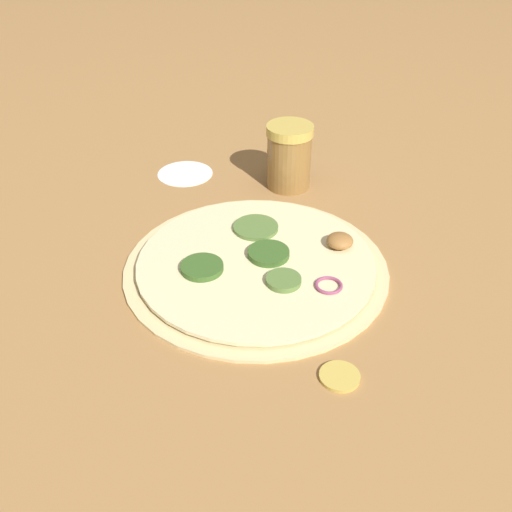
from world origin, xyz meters
TOP-DOWN VIEW (x-y plane):
  - ground_plane at (0.00, 0.00)m, footprint 3.00×3.00m
  - pizza at (0.00, -0.00)m, footprint 0.28×0.28m
  - spice_jar at (0.19, 0.02)m, footprint 0.06×0.06m
  - loose_cap at (-0.13, -0.12)m, footprint 0.04×0.04m
  - flour_patch at (0.18, 0.16)m, footprint 0.08×0.08m

SIDE VIEW (x-z plane):
  - ground_plane at x=0.00m, z-range 0.00..0.00m
  - flour_patch at x=0.18m, z-range 0.00..0.00m
  - loose_cap at x=-0.13m, z-range 0.00..0.01m
  - pizza at x=0.00m, z-range -0.01..0.02m
  - spice_jar at x=0.19m, z-range 0.00..0.09m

